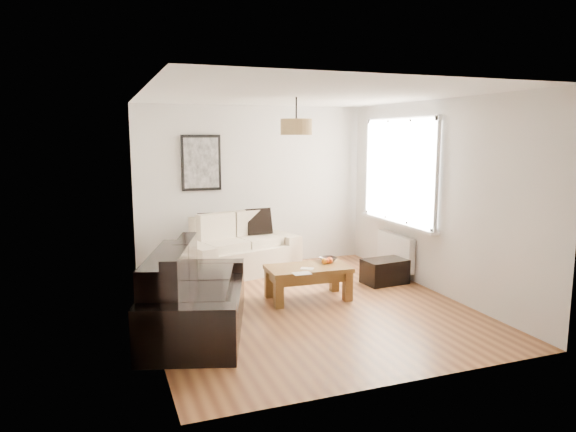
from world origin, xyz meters
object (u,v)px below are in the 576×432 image
object	(u,v)px
loveseat_cream	(239,245)
coffee_table	(308,283)
sofa_leather	(197,292)
ottoman	(385,271)

from	to	relation	value
loveseat_cream	coffee_table	size ratio (longest dim) A/B	1.64
loveseat_cream	sofa_leather	size ratio (longest dim) A/B	0.88
sofa_leather	coffee_table	world-z (taller)	sofa_leather
loveseat_cream	ottoman	world-z (taller)	loveseat_cream
loveseat_cream	coffee_table	xyz separation A→B (m)	(0.50, -1.59, -0.22)
loveseat_cream	coffee_table	bearing A→B (deg)	-88.64
loveseat_cream	sofa_leather	xyz separation A→B (m)	(-1.06, -2.15, -0.01)
ottoman	loveseat_cream	bearing A→B (deg)	144.54
coffee_table	ottoman	bearing A→B (deg)	12.38
sofa_leather	ottoman	xyz separation A→B (m)	(2.88, 0.85, -0.25)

